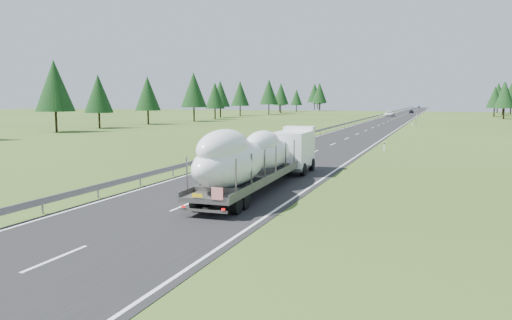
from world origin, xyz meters
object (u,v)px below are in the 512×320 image
(distant_van, at_px, (389,114))
(distant_car_blue, at_px, (419,107))
(distant_car_dark, at_px, (411,111))
(highway_sign, at_px, (416,117))
(boat_truck, at_px, (258,156))

(distant_van, bearing_deg, distant_car_blue, 90.98)
(distant_car_dark, bearing_deg, highway_sign, -89.62)
(highway_sign, distance_m, distant_van, 56.64)
(boat_truck, relative_size, distant_van, 3.08)
(distant_van, height_order, distant_car_dark, distant_van)
(highway_sign, xyz_separation_m, distant_car_dark, (-6.04, 91.80, -1.12))
(distant_van, bearing_deg, distant_car_dark, 84.77)
(distant_van, distance_m, distant_car_dark, 36.42)
(distant_car_dark, bearing_deg, distant_car_blue, 87.75)
(highway_sign, relative_size, distant_car_blue, 0.66)
(highway_sign, height_order, distant_car_blue, highway_sign)
(distant_car_dark, height_order, distant_car_blue, distant_car_dark)
(distant_van, relative_size, distant_car_dark, 1.42)
(distant_car_blue, bearing_deg, highway_sign, -85.62)
(highway_sign, xyz_separation_m, distant_van, (-10.50, 55.65, -1.01))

